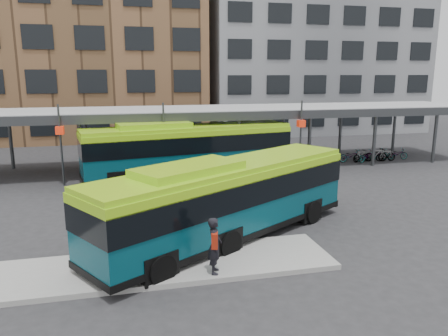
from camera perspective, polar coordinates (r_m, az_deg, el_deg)
ground at (r=19.01m, az=4.53°, el=-7.88°), size 120.00×120.00×0.00m
boarding_island at (r=15.38m, az=-12.19°, el=-12.82°), size 14.00×3.00×0.18m
canopy at (r=30.45m, az=-2.95°, el=7.32°), size 40.00×6.53×4.80m
building_brick at (r=49.36m, az=-19.36°, el=16.83°), size 26.00×14.00×22.00m
building_grey at (r=53.61m, az=10.75°, el=15.80°), size 24.00×14.00×20.00m
bus_front at (r=17.21m, az=0.50°, el=-3.88°), size 11.77×8.55×3.36m
bus_rear at (r=27.59m, az=-4.73°, el=2.54°), size 13.42×4.92×3.62m
pedestrian at (r=14.25m, az=-1.22°, el=-10.05°), size 0.59×0.77×1.87m
bike_rack at (r=34.86m, az=18.84°, el=1.60°), size 5.82×1.44×1.05m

